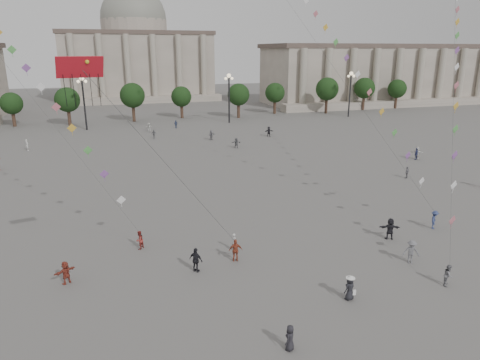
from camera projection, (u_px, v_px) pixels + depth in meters
name	position (u px, v px, depth m)	size (l,w,h in m)	color
ground	(302.00, 307.00, 26.91)	(360.00, 360.00, 0.00)	#595654
hall_east	(395.00, 74.00, 131.42)	(84.00, 26.22, 17.20)	gray
hall_central	(136.00, 54.00, 140.85)	(48.30, 34.30, 35.50)	gray
tree_row	(156.00, 97.00, 96.61)	(137.12, 5.12, 8.00)	#38251C
lamp_post_mid_west	(83.00, 93.00, 84.50)	(2.00, 0.90, 10.65)	#262628
lamp_post_mid_east	(229.00, 89.00, 92.97)	(2.00, 0.90, 10.65)	#262628
lamp_post_far_east	(350.00, 86.00, 101.43)	(2.00, 0.90, 10.65)	#262628
person_crowd_0	(176.00, 124.00, 88.29)	(0.96, 0.40, 1.64)	navy
person_crowd_3	(390.00, 229.00, 36.40)	(1.75, 0.56, 1.88)	black
person_crowd_4	(149.00, 127.00, 84.43)	(1.64, 0.52, 1.77)	white
person_crowd_6	(411.00, 252.00, 32.27)	(1.20, 0.69, 1.86)	slate
person_crowd_7	(417.00, 153.00, 63.01)	(1.77, 0.56, 1.91)	white
person_crowd_9	(269.00, 132.00, 79.81)	(1.72, 0.55, 1.85)	black
person_crowd_10	(27.00, 145.00, 68.52)	(0.67, 0.44, 1.84)	silver
person_crowd_12	(236.00, 143.00, 70.29)	(1.58, 0.50, 1.71)	#58595D
person_crowd_13	(234.00, 242.00, 34.34)	(0.54, 0.36, 1.49)	#B7B7B2
person_crowd_16	(154.00, 134.00, 77.82)	(0.96, 0.40, 1.64)	slate
person_crowd_18	(211.00, 135.00, 76.63)	(1.64, 0.52, 1.77)	slate
person_crowd_19	(416.00, 154.00, 62.92)	(1.04, 0.43, 1.77)	navy
person_crowd_20	(290.00, 338.00, 22.91)	(0.73, 0.48, 1.50)	black
person_crowd_21	(407.00, 172.00, 53.82)	(0.88, 0.37, 1.51)	slate
tourist_0	(236.00, 250.00, 32.58)	(1.05, 0.44, 1.79)	#9B422A
tourist_1	(196.00, 260.00, 30.99)	(1.09, 0.46, 1.87)	black
tourist_2	(66.00, 273.00, 29.47)	(1.53, 0.49, 1.65)	maroon
kite_flyer_0	(139.00, 240.00, 34.64)	(0.75, 0.58, 1.54)	maroon
kite_flyer_1	(434.00, 220.00, 38.53)	(1.11, 0.64, 1.72)	navy
kite_flyer_2	(448.00, 275.00, 29.24)	(0.75, 0.58, 1.54)	slate
hat_person	(350.00, 288.00, 27.53)	(0.93, 0.76, 1.69)	black
dragon_kite	(84.00, 84.00, 20.88)	(5.89, 3.41, 17.23)	#B2131E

